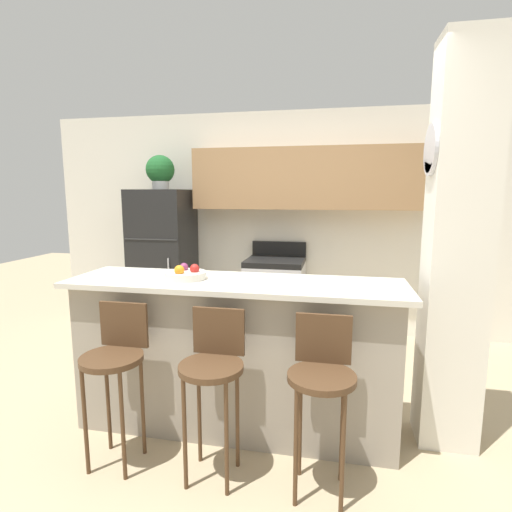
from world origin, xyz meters
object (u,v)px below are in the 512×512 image
at_px(potted_plant_on_fridge, 160,171).
at_px(bar_stool_left, 115,360).
at_px(refrigerator, 164,262).
at_px(fruit_bowl, 186,274).
at_px(bar_stool_right, 322,378).
at_px(stove_range, 275,298).
at_px(bar_stool_mid, 213,368).

bearing_deg(potted_plant_on_fridge, bar_stool_left, -72.63).
relative_size(refrigerator, fruit_bowl, 5.93).
distance_m(bar_stool_right, potted_plant_on_fridge, 3.20).
bearing_deg(refrigerator, stove_range, 0.89).
bearing_deg(potted_plant_on_fridge, bar_stool_mid, -59.74).
xyz_separation_m(bar_stool_left, bar_stool_right, (1.22, 0.00, 0.00)).
bearing_deg(bar_stool_left, potted_plant_on_fridge, 107.37).
bearing_deg(fruit_bowl, bar_stool_mid, -54.48).
xyz_separation_m(refrigerator, bar_stool_mid, (1.31, -2.25, -0.19)).
bearing_deg(bar_stool_mid, bar_stool_right, 0.00).
bearing_deg(bar_stool_left, fruit_bowl, 60.23).
xyz_separation_m(bar_stool_right, fruit_bowl, (-0.95, 0.47, 0.44)).
relative_size(bar_stool_left, bar_stool_mid, 1.00).
bearing_deg(bar_stool_right, stove_range, 104.86).
xyz_separation_m(stove_range, fruit_bowl, (-0.34, -1.80, 0.62)).
bearing_deg(bar_stool_mid, refrigerator, 120.26).
distance_m(bar_stool_left, bar_stool_right, 1.22).
height_order(bar_stool_mid, bar_stool_right, same).
height_order(refrigerator, potted_plant_on_fridge, potted_plant_on_fridge).
height_order(stove_range, bar_stool_mid, stove_range).
bearing_deg(stove_range, refrigerator, -179.11).
height_order(refrigerator, bar_stool_left, refrigerator).
height_order(refrigerator, bar_stool_mid, refrigerator).
relative_size(refrigerator, stove_range, 1.56).
height_order(refrigerator, fruit_bowl, refrigerator).
bearing_deg(bar_stool_left, bar_stool_mid, 0.00).
bearing_deg(refrigerator, bar_stool_right, -49.50).
height_order(bar_stool_left, potted_plant_on_fridge, potted_plant_on_fridge).
relative_size(bar_stool_mid, bar_stool_right, 1.00).
height_order(refrigerator, bar_stool_right, refrigerator).
height_order(bar_stool_mid, potted_plant_on_fridge, potted_plant_on_fridge).
distance_m(bar_stool_mid, fruit_bowl, 0.73).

